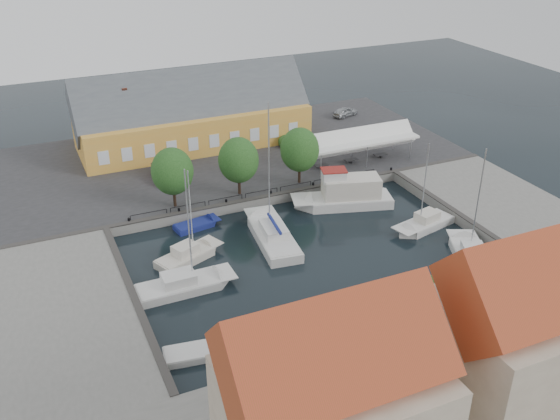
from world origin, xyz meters
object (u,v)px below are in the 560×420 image
at_px(trawler, 346,197).
at_px(east_boat_b, 424,225).
at_px(car_red, 161,172).
at_px(launch_sw, 199,354).
at_px(east_boat_c, 472,259).
at_px(tent_canopy, 360,140).
at_px(car_silver, 345,112).
at_px(center_sailboat, 273,237).
at_px(west_boat_c, 183,287).
at_px(warehouse, 188,118).
at_px(west_boat_b, 188,257).
at_px(launch_nw, 196,226).

xyz_separation_m(trawler, east_boat_b, (4.69, -7.42, -0.76)).
height_order(car_red, launch_sw, car_red).
height_order(east_boat_b, east_boat_c, east_boat_c).
xyz_separation_m(tent_canopy, car_silver, (6.65, 15.05, -2.01)).
height_order(center_sailboat, west_boat_c, center_sailboat).
bearing_deg(warehouse, west_boat_b, -107.10).
height_order(west_boat_b, launch_nw, west_boat_b).
height_order(car_red, west_boat_b, west_boat_b).
relative_size(tent_canopy, car_silver, 3.51).
xyz_separation_m(trawler, launch_nw, (-15.80, 1.89, -0.93)).
bearing_deg(west_boat_c, car_silver, 43.27).
distance_m(east_boat_b, west_boat_b, 23.29).
relative_size(center_sailboat, launch_nw, 2.90).
xyz_separation_m(east_boat_b, launch_sw, (-26.04, -9.05, -0.17)).
xyz_separation_m(trawler, east_boat_c, (4.83, -14.38, -0.76)).
height_order(warehouse, car_red, warehouse).
distance_m(center_sailboat, west_boat_b, 8.33).
height_order(west_boat_b, west_boat_c, west_boat_c).
xyz_separation_m(tent_canopy, launch_sw, (-27.42, -24.18, -3.59)).
height_order(tent_canopy, launch_sw, tent_canopy).
relative_size(warehouse, west_boat_c, 2.50).
xyz_separation_m(west_boat_b, west_boat_c, (-1.72, -4.38, 0.00)).
bearing_deg(west_boat_c, car_red, 80.23).
bearing_deg(trawler, tent_canopy, 51.79).
distance_m(warehouse, trawler, 24.24).
bearing_deg(launch_nw, east_boat_b, -24.43).
distance_m(center_sailboat, launch_nw, 8.02).
bearing_deg(car_silver, east_boat_b, 146.60).
bearing_deg(launch_sw, east_boat_b, 19.17).
bearing_deg(launch_sw, west_boat_b, 76.56).
relative_size(warehouse, car_red, 6.19).
distance_m(west_boat_c, launch_nw, 10.81).
bearing_deg(launch_sw, car_silver, 49.02).
distance_m(tent_canopy, west_boat_b, 27.11).
distance_m(car_red, west_boat_c, 20.91).
distance_m(warehouse, east_boat_b, 33.00).
bearing_deg(west_boat_b, trawler, 11.38).
xyz_separation_m(west_boat_c, launch_sw, (-1.33, -8.40, -0.17)).
bearing_deg(center_sailboat, east_boat_c, -36.07).
height_order(warehouse, car_silver, warehouse).
relative_size(tent_canopy, east_boat_b, 1.45).
bearing_deg(launch_nw, warehouse, 75.01).
relative_size(warehouse, center_sailboat, 2.06).
bearing_deg(trawler, east_boat_c, -71.45).
distance_m(car_red, east_boat_b, 29.09).
height_order(car_silver, west_boat_c, west_boat_c).
bearing_deg(east_boat_c, car_silver, 78.00).
xyz_separation_m(car_red, east_boat_c, (21.30, -26.87, -1.50)).
bearing_deg(trawler, west_boat_c, -158.05).
height_order(car_red, east_boat_b, east_boat_b).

